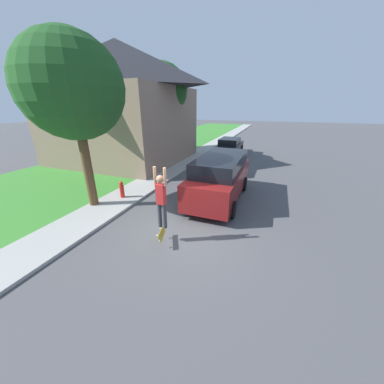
# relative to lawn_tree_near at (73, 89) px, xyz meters

# --- Properties ---
(ground_plane) EXTENTS (120.00, 120.00, 0.00)m
(ground_plane) POSITION_rel_lawn_tree_near_xyz_m (4.25, -0.41, -4.63)
(ground_plane) COLOR #49494C
(lawn) EXTENTS (10.00, 80.00, 0.08)m
(lawn) POSITION_rel_lawn_tree_near_xyz_m (-3.75, 5.59, -4.59)
(lawn) COLOR #387F2D
(lawn) RESTS_ON ground_plane
(sidewalk) EXTENTS (1.80, 80.00, 0.10)m
(sidewalk) POSITION_rel_lawn_tree_near_xyz_m (0.65, 5.59, -4.58)
(sidewalk) COLOR #9E9E99
(sidewalk) RESTS_ON ground_plane
(house) EXTENTS (9.55, 9.20, 8.18)m
(house) POSITION_rel_lawn_tree_near_xyz_m (-3.98, 7.73, -0.29)
(house) COLOR #89705B
(house) RESTS_ON lawn
(lawn_tree_near) EXTENTS (3.66, 3.66, 6.40)m
(lawn_tree_near) POSITION_rel_lawn_tree_near_xyz_m (0.00, 0.00, 0.00)
(lawn_tree_near) COLOR brown
(lawn_tree_near) RESTS_ON lawn
(lawn_tree_far) EXTENTS (3.78, 3.78, 6.91)m
(lawn_tree_far) POSITION_rel_lawn_tree_near_xyz_m (-1.21, 8.83, 0.44)
(lawn_tree_far) COLOR brown
(lawn_tree_far) RESTS_ON lawn
(suv_parked) EXTENTS (2.06, 5.03, 2.02)m
(suv_parked) POSITION_rel_lawn_tree_near_xyz_m (4.87, 2.70, -3.55)
(suv_parked) COLOR maroon
(suv_parked) RESTS_ON ground_plane
(car_down_street) EXTENTS (1.94, 4.50, 1.38)m
(car_down_street) POSITION_rel_lawn_tree_near_xyz_m (3.22, 12.95, -3.96)
(car_down_street) COLOR black
(car_down_street) RESTS_ON ground_plane
(skateboarder) EXTENTS (0.41, 0.22, 1.93)m
(skateboarder) POSITION_rel_lawn_tree_near_xyz_m (4.05, -1.26, -3.09)
(skateboarder) COLOR #38383D
(skateboarder) RESTS_ON ground_plane
(skateboard) EXTENTS (0.37, 0.79, 0.33)m
(skateboard) POSITION_rel_lawn_tree_near_xyz_m (4.05, -1.35, -4.29)
(skateboard) COLOR #A89323
(skateboard) RESTS_ON ground_plane
(fire_hydrant) EXTENTS (0.20, 0.20, 0.77)m
(fire_hydrant) POSITION_rel_lawn_tree_near_xyz_m (0.67, 1.07, -4.16)
(fire_hydrant) COLOR red
(fire_hydrant) RESTS_ON sidewalk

